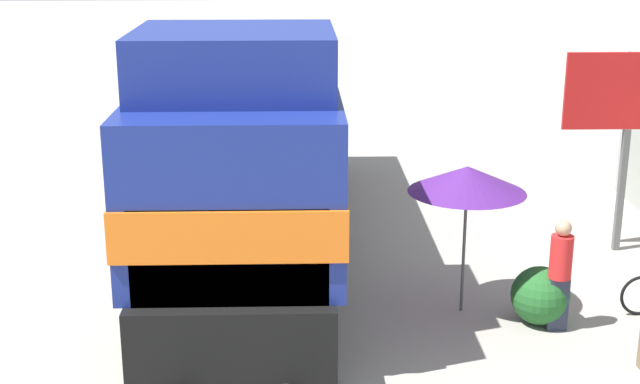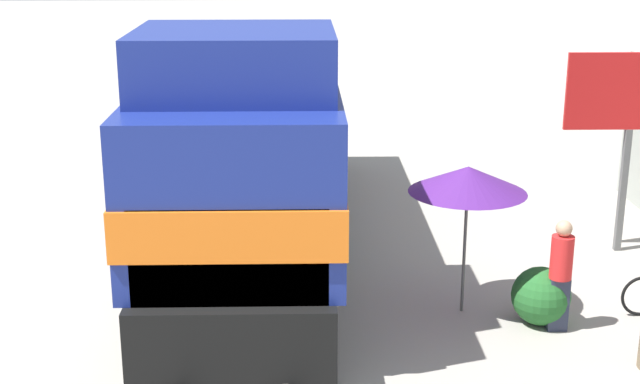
% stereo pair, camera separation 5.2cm
% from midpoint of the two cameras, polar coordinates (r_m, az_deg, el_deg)
% --- Properties ---
extents(ground_plane, '(120.00, 120.00, 0.00)m').
position_cam_midpoint_polar(ground_plane, '(15.33, -4.89, -6.19)').
color(ground_plane, gray).
extents(rail_near, '(0.08, 29.76, 0.15)m').
position_cam_midpoint_polar(rail_near, '(15.36, -7.58, -5.93)').
color(rail_near, '#4C4742').
rests_on(rail_near, ground_plane).
extents(rail_far, '(0.08, 29.76, 0.15)m').
position_cam_midpoint_polar(rail_far, '(15.28, -2.19, -5.92)').
color(rail_far, '#4C4742').
rests_on(rail_far, ground_plane).
extents(locomotive, '(3.10, 12.07, 4.52)m').
position_cam_midpoint_polar(locomotive, '(16.73, -4.67, 2.86)').
color(locomotive, black).
rests_on(locomotive, ground_plane).
extents(vendor_umbrella, '(1.84, 1.84, 2.40)m').
position_cam_midpoint_polar(vendor_umbrella, '(13.89, 9.30, 0.80)').
color(vendor_umbrella, '#4C4C4C').
rests_on(vendor_umbrella, ground_plane).
extents(billboard_sign, '(2.44, 0.12, 3.77)m').
position_cam_midpoint_polar(billboard_sign, '(17.22, 19.14, 5.45)').
color(billboard_sign, '#595959').
rests_on(billboard_sign, ground_plane).
extents(shrub_cluster, '(0.91, 0.91, 0.91)m').
position_cam_midpoint_polar(shrub_cluster, '(14.27, 13.82, -6.45)').
color(shrub_cluster, '#236028').
rests_on(shrub_cluster, ground_plane).
extents(person_bystander, '(0.34, 0.34, 1.76)m').
position_cam_midpoint_polar(person_bystander, '(13.94, 15.00, -4.88)').
color(person_bystander, '#2D3347').
rests_on(person_bystander, ground_plane).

